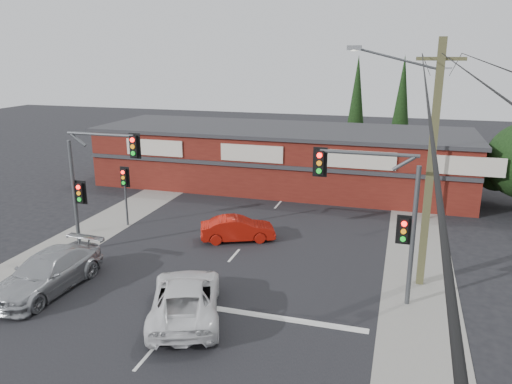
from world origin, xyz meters
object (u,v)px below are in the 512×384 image
(silver_suv, at_px, (48,273))
(shop_building, at_px, (281,157))
(white_suv, at_px, (186,298))
(red_sedan, at_px, (238,229))
(utility_pole, at_px, (428,158))

(silver_suv, distance_m, shop_building, 19.70)
(shop_building, bearing_deg, white_suv, -86.59)
(white_suv, relative_size, red_sedan, 1.38)
(shop_building, relative_size, utility_pole, 2.73)
(silver_suv, relative_size, red_sedan, 1.39)
(shop_building, distance_m, utility_pole, 17.15)
(red_sedan, distance_m, utility_pole, 10.37)
(utility_pole, bearing_deg, shop_building, 123.76)
(silver_suv, height_order, utility_pole, utility_pole)
(silver_suv, relative_size, utility_pole, 0.53)
(white_suv, height_order, shop_building, shop_building)
(shop_building, bearing_deg, utility_pole, -56.24)
(silver_suv, distance_m, red_sedan, 9.42)
(white_suv, xyz_separation_m, utility_pole, (8.21, 5.30, 4.66))
(white_suv, relative_size, utility_pole, 0.53)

